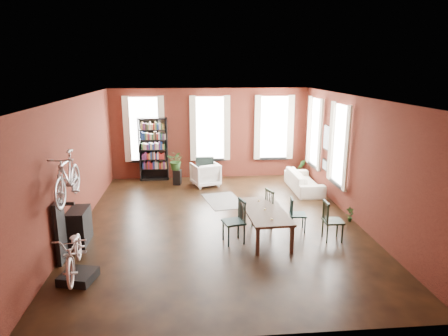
{
  "coord_description": "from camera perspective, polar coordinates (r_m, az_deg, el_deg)",
  "views": [
    {
      "loc": [
        -0.75,
        -9.6,
        3.9
      ],
      "look_at": [
        0.16,
        0.6,
        1.31
      ],
      "focal_mm": 32.0,
      "sensor_mm": 36.0,
      "label": 1
    }
  ],
  "objects": [
    {
      "name": "white_armchair",
      "position": [
        13.46,
        -2.68,
        -0.75
      ],
      "size": [
        1.04,
        1.01,
        0.86
      ],
      "primitive_type": "imported",
      "rotation": [
        0.0,
        0.0,
        3.46
      ],
      "color": "white",
      "rests_on": "ground"
    },
    {
      "name": "dining_chair_d",
      "position": [
        9.94,
        10.51,
        -6.55
      ],
      "size": [
        0.42,
        0.42,
        0.83
      ],
      "primitive_type": "cube",
      "rotation": [
        0.0,
        0.0,
        1.46
      ],
      "color": "#183533",
      "rests_on": "ground"
    },
    {
      "name": "dining_chair_b",
      "position": [
        9.94,
        5.48,
        -5.95
      ],
      "size": [
        0.56,
        0.56,
        0.97
      ],
      "primitive_type": "cube",
      "rotation": [
        0.0,
        0.0,
        -1.27
      ],
      "color": "black",
      "rests_on": "ground"
    },
    {
      "name": "bike_wall_rack",
      "position": [
        8.85,
        -22.35,
        -8.45
      ],
      "size": [
        0.16,
        0.6,
        1.3
      ],
      "primitive_type": "cube",
      "color": "black",
      "rests_on": "ground"
    },
    {
      "name": "dining_chair_c",
      "position": [
        9.58,
        15.3,
        -7.3
      ],
      "size": [
        0.44,
        0.44,
        0.94
      ],
      "primitive_type": "cube",
      "rotation": [
        0.0,
        0.0,
        1.54
      ],
      "color": "black",
      "rests_on": "ground"
    },
    {
      "name": "plant_on_stand",
      "position": [
        13.6,
        -6.83,
        0.78
      ],
      "size": [
        0.8,
        0.83,
        0.51
      ],
      "primitive_type": "imported",
      "rotation": [
        0.0,
        0.0,
        -0.42
      ],
      "color": "#2F5C25",
      "rests_on": "plant_stand"
    },
    {
      "name": "bicycle_hung",
      "position": [
        8.35,
        -21.66,
        0.97
      ],
      "size": [
        0.47,
        1.0,
        1.66
      ],
      "primitive_type": "imported",
      "color": "#A5A8AD",
      "rests_on": "bike_wall_rack"
    },
    {
      "name": "cream_sofa",
      "position": [
        13.22,
        11.37,
        -1.4
      ],
      "size": [
        0.61,
        2.08,
        0.81
      ],
      "primitive_type": "imported",
      "rotation": [
        0.0,
        0.0,
        1.57
      ],
      "color": "beige",
      "rests_on": "ground"
    },
    {
      "name": "room",
      "position": [
        10.41,
        0.5,
        4.46
      ],
      "size": [
        9.0,
        9.04,
        3.22
      ],
      "color": "black",
      "rests_on": "ground"
    },
    {
      "name": "bookshelf",
      "position": [
        14.23,
        -10.03,
        2.64
      ],
      "size": [
        1.0,
        0.32,
        2.2
      ],
      "primitive_type": "cube",
      "color": "black",
      "rests_on": "ground"
    },
    {
      "name": "dining_table",
      "position": [
        9.5,
        5.8,
        -7.91
      ],
      "size": [
        1.01,
        2.02,
        0.67
      ],
      "primitive_type": "cube",
      "rotation": [
        0.0,
        0.0,
        0.06
      ],
      "color": "brown",
      "rests_on": "ground"
    },
    {
      "name": "plant_stand",
      "position": [
        13.71,
        -6.69,
        -1.31
      ],
      "size": [
        0.3,
        0.3,
        0.51
      ],
      "primitive_type": "cube",
      "rotation": [
        0.0,
        0.0,
        -0.22
      ],
      "color": "black",
      "rests_on": "ground"
    },
    {
      "name": "dining_chair_a",
      "position": [
        9.12,
        1.38,
        -7.67
      ],
      "size": [
        0.56,
        0.56,
        1.0
      ],
      "primitive_type": "cube",
      "rotation": [
        0.0,
        0.0,
        -1.33
      ],
      "color": "#163130",
      "rests_on": "ground"
    },
    {
      "name": "plant_small",
      "position": [
        10.96,
        17.5,
        -6.94
      ],
      "size": [
        0.24,
        0.4,
        0.14
      ],
      "primitive_type": "imported",
      "rotation": [
        0.0,
        0.0,
        0.09
      ],
      "color": "#274F1F",
      "rests_on": "ground"
    },
    {
      "name": "console_table",
      "position": [
        9.71,
        -20.0,
        -7.82
      ],
      "size": [
        0.4,
        0.8,
        0.8
      ],
      "primitive_type": "cube",
      "color": "black",
      "rests_on": "ground"
    },
    {
      "name": "bike_trainer",
      "position": [
        8.22,
        -20.09,
        -14.37
      ],
      "size": [
        0.71,
        0.71,
        0.17
      ],
      "primitive_type": "cube",
      "rotation": [
        0.0,
        0.0,
        -0.24
      ],
      "color": "black",
      "rests_on": "ground"
    },
    {
      "name": "striped_rug",
      "position": [
        12.02,
        -0.07,
        -4.7
      ],
      "size": [
        1.29,
        1.75,
        0.01
      ],
      "primitive_type": "cube",
      "rotation": [
        0.0,
        0.0,
        0.21
      ],
      "color": "black",
      "rests_on": "ground"
    },
    {
      "name": "bicycle_floor",
      "position": [
        7.85,
        -20.82,
        -8.62
      ],
      "size": [
        0.67,
        0.92,
        1.61
      ],
      "primitive_type": "imported",
      "rotation": [
        0.0,
        0.0,
        0.14
      ],
      "color": "beige",
      "rests_on": "bike_trainer"
    },
    {
      "name": "plant_by_sofa",
      "position": [
        14.6,
        10.79,
        -0.9
      ],
      "size": [
        0.48,
        0.76,
        0.32
      ],
      "primitive_type": "imported",
      "rotation": [
        0.0,
        0.0,
        0.12
      ],
      "color": "#275923",
      "rests_on": "ground"
    }
  ]
}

